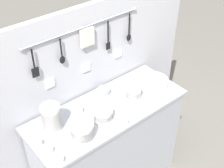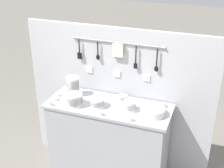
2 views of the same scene
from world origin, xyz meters
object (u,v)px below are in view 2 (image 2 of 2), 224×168
at_px(cup_back_left, 96,96).
at_px(cup_back_right, 51,104).
at_px(bowl_stack_nested_right, 97,102).
at_px(cup_by_caddy, 164,105).
at_px(bowl_stack_wide_centre, 75,100).
at_px(plate_stack, 153,111).
at_px(cup_front_left, 101,113).
at_px(cup_beside_plates, 55,99).
at_px(bowl_stack_short_front, 130,106).
at_px(cup_front_right, 81,99).
at_px(bowl_stack_tall_left, 73,86).
at_px(cup_edge_near, 131,119).
at_px(steel_mixing_bowl, 123,97).
at_px(cup_edge_far, 58,94).

relative_size(cup_back_left, cup_back_right, 1.00).
distance_m(bowl_stack_nested_right, cup_back_right, 0.47).
relative_size(bowl_stack_nested_right, cup_by_caddy, 3.23).
xyz_separation_m(cup_back_left, cup_back_right, (-0.36, -0.31, 0.00)).
height_order(cup_back_left, cup_back_right, same).
height_order(bowl_stack_wide_centre, plate_stack, bowl_stack_wide_centre).
height_order(cup_by_caddy, cup_back_right, same).
bearing_deg(cup_front_left, cup_beside_plates, 168.78).
relative_size(plate_stack, cup_front_left, 5.33).
bearing_deg(cup_by_caddy, bowl_stack_short_front, -148.69).
distance_m(bowl_stack_wide_centre, cup_front_right, 0.12).
bearing_deg(cup_beside_plates, bowl_stack_tall_left, 54.43).
relative_size(bowl_stack_nested_right, cup_edge_near, 3.23).
bearing_deg(steel_mixing_bowl, cup_edge_far, -166.42).
relative_size(bowl_stack_wide_centre, cup_edge_far, 3.54).
bearing_deg(bowl_stack_tall_left, cup_front_right, -32.44).
height_order(bowl_stack_wide_centre, cup_edge_far, bowl_stack_wide_centre).
distance_m(bowl_stack_tall_left, cup_by_caddy, 0.97).
relative_size(cup_by_caddy, cup_beside_plates, 1.00).
relative_size(cup_edge_near, cup_by_caddy, 1.00).
bearing_deg(bowl_stack_nested_right, plate_stack, 3.86).
distance_m(bowl_stack_tall_left, steel_mixing_bowl, 0.54).
relative_size(cup_by_caddy, cup_back_right, 1.00).
xyz_separation_m(bowl_stack_tall_left, cup_by_caddy, (0.96, 0.07, -0.08)).
distance_m(bowl_stack_tall_left, cup_beside_plates, 0.23).
height_order(cup_back_left, cup_beside_plates, same).
bearing_deg(plate_stack, cup_edge_near, -131.63).
height_order(cup_beside_plates, cup_back_right, same).
bearing_deg(cup_front_left, cup_edge_far, 159.80).
bearing_deg(bowl_stack_wide_centre, cup_back_left, 58.58).
bearing_deg(cup_front_right, cup_edge_far, 177.51).
bearing_deg(cup_back_right, cup_edge_near, 0.00).
relative_size(bowl_stack_tall_left, cup_front_left, 4.68).
xyz_separation_m(bowl_stack_wide_centre, cup_edge_near, (0.62, -0.08, -0.04)).
distance_m(cup_front_right, cup_front_left, 0.36).
relative_size(bowl_stack_tall_left, bowl_stack_wide_centre, 1.32).
distance_m(steel_mixing_bowl, cup_back_right, 0.74).
xyz_separation_m(plate_stack, cup_by_caddy, (0.07, 0.18, -0.02)).
bearing_deg(bowl_stack_wide_centre, plate_stack, 6.95).
height_order(cup_edge_near, cup_edge_far, same).
bearing_deg(cup_beside_plates, cup_front_right, 19.41).
bearing_deg(cup_by_caddy, cup_front_left, -146.19).
relative_size(bowl_stack_tall_left, cup_back_right, 4.68).
xyz_separation_m(bowl_stack_nested_right, cup_beside_plates, (-0.46, -0.03, -0.02)).
bearing_deg(bowl_stack_short_front, cup_by_caddy, 31.31).
distance_m(steel_mixing_bowl, cup_beside_plates, 0.71).
relative_size(bowl_stack_wide_centre, cup_front_left, 3.54).
bearing_deg(cup_edge_near, cup_front_right, 161.52).
bearing_deg(bowl_stack_short_front, bowl_stack_wide_centre, -170.49).
relative_size(cup_edge_near, cup_edge_far, 1.00).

